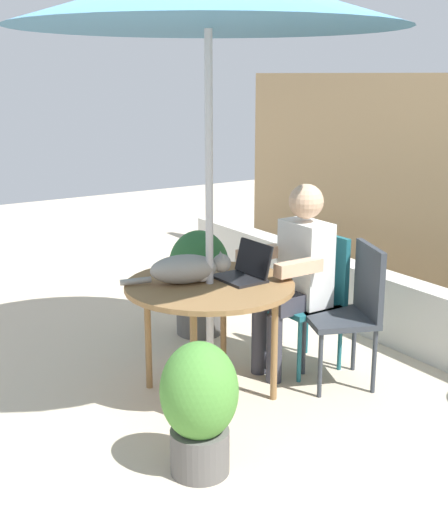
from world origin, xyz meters
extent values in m
plane|color=beige|center=(0.00, 0.00, 0.00)|extent=(14.00, 14.00, 0.00)
cube|color=beige|center=(0.00, 1.55, 0.24)|extent=(5.10, 0.20, 0.49)
cylinder|color=olive|center=(0.00, 0.00, 0.69)|extent=(1.00, 1.00, 0.03)
cylinder|color=olive|center=(0.27, 0.27, 0.34)|extent=(0.04, 0.04, 0.67)
cylinder|color=olive|center=(-0.27, 0.27, 0.34)|extent=(0.04, 0.04, 0.67)
cylinder|color=olive|center=(-0.27, -0.27, 0.34)|extent=(0.04, 0.04, 0.67)
cylinder|color=olive|center=(0.27, -0.27, 0.34)|extent=(0.04, 0.04, 0.67)
cylinder|color=#B7B7BC|center=(0.00, 0.00, 1.13)|extent=(0.04, 0.04, 2.27)
cube|color=#1E606B|center=(0.00, 0.72, 0.43)|extent=(0.40, 0.40, 0.04)
cube|color=#1E606B|center=(0.00, 0.90, 0.67)|extent=(0.40, 0.04, 0.44)
cylinder|color=#1E606B|center=(0.17, 0.89, 0.20)|extent=(0.03, 0.03, 0.41)
cylinder|color=#1E606B|center=(-0.17, 0.89, 0.20)|extent=(0.03, 0.03, 0.41)
cylinder|color=#1E606B|center=(-0.17, 0.55, 0.20)|extent=(0.03, 0.03, 0.41)
cylinder|color=#1E606B|center=(0.17, 0.55, 0.20)|extent=(0.03, 0.03, 0.41)
cube|color=#33383F|center=(0.31, 0.74, 0.43)|extent=(0.52, 0.52, 0.04)
cube|color=#33383F|center=(0.38, 0.91, 0.67)|extent=(0.38, 0.19, 0.44)
cylinder|color=#33383F|center=(0.54, 0.83, 0.20)|extent=(0.03, 0.03, 0.41)
cylinder|color=#33383F|center=(0.22, 0.97, 0.20)|extent=(0.03, 0.03, 0.41)
cylinder|color=#33383F|center=(0.09, 0.65, 0.20)|extent=(0.03, 0.03, 0.41)
cylinder|color=#33383F|center=(0.40, 0.52, 0.20)|extent=(0.03, 0.03, 0.41)
cube|color=white|center=(0.00, 0.72, 0.72)|extent=(0.34, 0.20, 0.54)
sphere|color=#DBAD89|center=(0.00, 0.71, 1.12)|extent=(0.22, 0.22, 0.22)
cube|color=#383842|center=(-0.08, 0.57, 0.50)|extent=(0.12, 0.30, 0.12)
cylinder|color=#383842|center=(-0.08, 0.42, 0.22)|extent=(0.10, 0.10, 0.45)
cube|color=#383842|center=(0.08, 0.57, 0.50)|extent=(0.12, 0.30, 0.12)
cylinder|color=#383842|center=(0.08, 0.42, 0.22)|extent=(0.10, 0.10, 0.45)
cube|color=#DBAD89|center=(-0.20, 0.50, 0.77)|extent=(0.08, 0.32, 0.08)
cube|color=#DBAD89|center=(0.20, 0.50, 0.77)|extent=(0.08, 0.32, 0.08)
cube|color=black|center=(0.04, 0.18, 0.71)|extent=(0.31, 0.23, 0.02)
cube|color=black|center=(0.04, 0.29, 0.82)|extent=(0.30, 0.07, 0.20)
cube|color=black|center=(0.04, 0.29, 0.82)|extent=(0.30, 0.07, 0.20)
ellipsoid|color=gray|center=(-0.08, -0.12, 0.79)|extent=(0.31, 0.44, 0.17)
sphere|color=gray|center=(-0.01, 0.09, 0.81)|extent=(0.11, 0.11, 0.11)
ellipsoid|color=white|center=(-0.05, -0.02, 0.75)|extent=(0.15, 0.15, 0.09)
cylinder|color=gray|center=(-0.20, -0.38, 0.73)|extent=(0.09, 0.18, 0.04)
cone|color=gray|center=(0.02, 0.08, 0.86)|extent=(0.04, 0.04, 0.03)
cone|color=gray|center=(-0.04, 0.10, 0.86)|extent=(0.04, 0.04, 0.03)
cylinder|color=#595654|center=(-0.91, 0.47, 0.15)|extent=(0.34, 0.34, 0.30)
ellipsoid|color=#26592D|center=(-0.91, 0.47, 0.52)|extent=(0.44, 0.44, 0.53)
cylinder|color=#595654|center=(0.70, -0.50, 0.11)|extent=(0.29, 0.29, 0.22)
ellipsoid|color=#4C8C38|center=(0.70, -0.50, 0.43)|extent=(0.38, 0.38, 0.49)
camera|label=1|loc=(3.27, -2.03, 1.88)|focal=48.31mm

